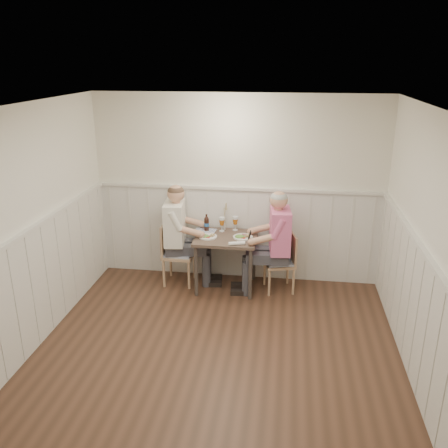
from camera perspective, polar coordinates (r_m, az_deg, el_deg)
name	(u,v)px	position (r m, az deg, el deg)	size (l,w,h in m)	color
ground_plane	(212,368)	(5.10, -1.44, -16.95)	(4.50, 4.50, 0.00)	#432C1E
room_shell	(211,230)	(4.38, -1.60, -0.74)	(4.04, 4.54, 2.60)	white
wainscot	(222,279)	(5.33, -0.29, -6.60)	(4.00, 4.49, 1.34)	white
dining_table	(226,244)	(6.40, 0.25, -2.44)	(0.82, 0.70, 0.75)	#4B392E
chair_right	(283,260)	(6.46, 7.12, -4.31)	(0.47, 0.47, 0.81)	tan
chair_left	(175,251)	(6.65, -5.91, -3.24)	(0.42, 0.42, 0.88)	tan
man_in_pink	(276,251)	(6.33, 6.25, -3.19)	(0.70, 0.49, 1.44)	#3F3F47
diner_cream	(179,242)	(6.58, -5.49, -2.21)	(0.71, 0.49, 1.45)	#3F3F47
plate_man	(242,236)	(6.32, 2.21, -1.49)	(0.27, 0.27, 0.07)	white
plate_diner	(207,236)	(6.34, -2.07, -1.45)	(0.25, 0.25, 0.06)	white
beer_glass_a	(235,221)	(6.56, 1.36, 0.36)	(0.08, 0.08, 0.20)	silver
beer_glass_b	(222,222)	(6.51, -0.26, 0.25)	(0.08, 0.08, 0.20)	silver
beer_bottle	(207,224)	(6.55, -2.11, 0.06)	(0.07, 0.07, 0.24)	black
rolled_napkin	(237,243)	(6.08, 1.54, -2.34)	(0.22, 0.11, 0.05)	white
grass_vase	(224,217)	(6.57, -0.01, 0.85)	(0.05, 0.05, 0.41)	silver
gingham_mat	(205,231)	(6.57, -2.32, -0.85)	(0.31, 0.26, 0.01)	#5F6EA5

